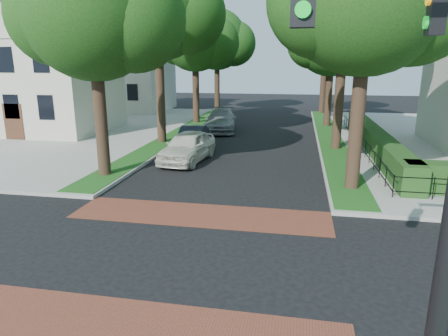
{
  "coord_description": "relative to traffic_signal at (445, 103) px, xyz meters",
  "views": [
    {
      "loc": [
        3.21,
        -9.5,
        5.16
      ],
      "look_at": [
        0.73,
        3.75,
        1.6
      ],
      "focal_mm": 32.0,
      "sensor_mm": 36.0,
      "label": 1
    }
  ],
  "objects": [
    {
      "name": "tree_right_mid",
      "position": [
        0.72,
        19.66,
        3.28
      ],
      "size": [
        8.25,
        7.09,
        11.22
      ],
      "color": "black",
      "rests_on": "sidewalk_ne"
    },
    {
      "name": "tree_right_back",
      "position": [
        0.72,
        37.64,
        2.56
      ],
      "size": [
        7.5,
        6.45,
        10.2
      ],
      "color": "black",
      "rests_on": "sidewalk_ne"
    },
    {
      "name": "tree_left_near",
      "position": [
        -10.28,
        11.64,
        2.56
      ],
      "size": [
        7.5,
        6.45,
        10.2
      ],
      "color": "black",
      "rests_on": "sidewalk_nw"
    },
    {
      "name": "parked_car_middle",
      "position": [
        -8.13,
        18.59,
        -4.03
      ],
      "size": [
        1.62,
        4.15,
        1.35
      ],
      "primitive_type": "imported",
      "rotation": [
        0.0,
        0.0,
        0.05
      ],
      "color": "#1F242F",
      "rests_on": "ground"
    },
    {
      "name": "crosswalk_near",
      "position": [
        -4.89,
        1.21,
        -4.7
      ],
      "size": [
        9.0,
        2.2,
        0.01
      ],
      "primitive_type": "cube",
      "color": "brown",
      "rests_on": "ground"
    },
    {
      "name": "hedge_main_road",
      "position": [
        2.81,
        19.41,
        -3.96
      ],
      "size": [
        1.0,
        18.0,
        1.2
      ],
      "primitive_type": "cube",
      "color": "#1D4116",
      "rests_on": "sidewalk_ne"
    },
    {
      "name": "grass_strip_ne",
      "position": [
        0.51,
        23.51,
        -4.55
      ],
      "size": [
        1.6,
        29.8,
        0.02
      ],
      "primitive_type": "cube",
      "color": "#164413",
      "rests_on": "sidewalk_ne"
    },
    {
      "name": "parked_car_front",
      "position": [
        -7.45,
        15.14,
        -3.89
      ],
      "size": [
        2.44,
        4.99,
        1.64
      ],
      "primitive_type": "imported",
      "rotation": [
        0.0,
        0.0,
        -0.11
      ],
      "color": "silver",
      "rests_on": "ground"
    },
    {
      "name": "tree_left_back",
      "position": [
        -10.28,
        37.65,
        2.7
      ],
      "size": [
        7.75,
        6.66,
        10.44
      ],
      "color": "black",
      "rests_on": "sidewalk_nw"
    },
    {
      "name": "traffic_signal",
      "position": [
        0.0,
        0.0,
        0.0
      ],
      "size": [
        2.17,
        2.0,
        8.0
      ],
      "color": "black",
      "rests_on": "sidewalk_se"
    },
    {
      "name": "grass_strip_nw",
      "position": [
        -10.29,
        23.51,
        -4.55
      ],
      "size": [
        1.6,
        29.8,
        0.02
      ],
      "primitive_type": "cube",
      "color": "#164413",
      "rests_on": "sidewalk_nw"
    },
    {
      "name": "tree_left_far",
      "position": [
        -10.29,
        28.63,
        2.41
      ],
      "size": [
        7.0,
        6.02,
        9.86
      ],
      "color": "black",
      "rests_on": "sidewalk_nw"
    },
    {
      "name": "crosswalk_far",
      "position": [
        -4.89,
        7.61,
        -4.7
      ],
      "size": [
        9.0,
        2.2,
        0.01
      ],
      "primitive_type": "cube",
      "color": "brown",
      "rests_on": "ground"
    },
    {
      "name": "sidewalk_nw",
      "position": [
        -24.39,
        23.41,
        -4.63
      ],
      "size": [
        30.0,
        30.0,
        0.15
      ],
      "primitive_type": "cube",
      "color": "gray",
      "rests_on": "ground"
    },
    {
      "name": "fence_main_road",
      "position": [
        2.01,
        19.41,
        -4.11
      ],
      "size": [
        0.06,
        18.0,
        0.9
      ],
      "primitive_type": null,
      "color": "black",
      "rests_on": "sidewalk_ne"
    },
    {
      "name": "house_left_far",
      "position": [
        -20.38,
        36.41,
        0.33
      ],
      "size": [
        10.0,
        9.0,
        10.14
      ],
      "color": "beige",
      "rests_on": "sidewalk_nw"
    },
    {
      "name": "ground",
      "position": [
        -4.89,
        4.41,
        -4.71
      ],
      "size": [
        120.0,
        120.0,
        0.0
      ],
      "primitive_type": "plane",
      "color": "black",
      "rests_on": "ground"
    },
    {
      "name": "house_left_near",
      "position": [
        -20.38,
        22.41,
        0.33
      ],
      "size": [
        10.0,
        9.0,
        10.14
      ],
      "color": "beige",
      "rests_on": "sidewalk_nw"
    },
    {
      "name": "tree_left_mid",
      "position": [
        -10.28,
        19.66,
        3.64
      ],
      "size": [
        8.0,
        6.88,
        11.48
      ],
      "color": "black",
      "rests_on": "sidewalk_nw"
    },
    {
      "name": "parked_car_rear",
      "position": [
        -7.6,
        25.19,
        -3.89
      ],
      "size": [
        3.03,
        5.92,
        1.64
      ],
      "primitive_type": "imported",
      "rotation": [
        0.0,
        0.0,
        0.13
      ],
      "color": "gray",
      "rests_on": "ground"
    },
    {
      "name": "tree_right_far",
      "position": [
        0.71,
        28.64,
        2.2
      ],
      "size": [
        7.25,
        6.23,
        9.74
      ],
      "color": "black",
      "rests_on": "sidewalk_ne"
    }
  ]
}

